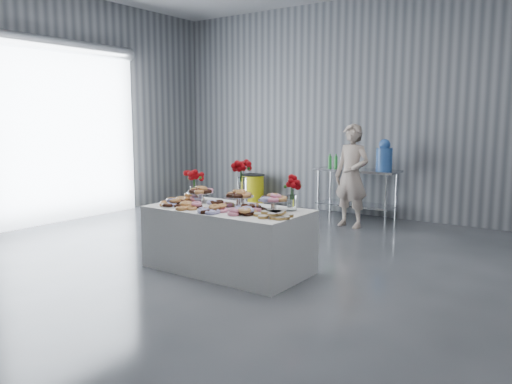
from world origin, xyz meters
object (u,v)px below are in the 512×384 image
at_px(display_table, 228,239).
at_px(trash_barrel, 252,190).
at_px(prep_table, 357,184).
at_px(water_jug, 384,156).
at_px(person, 352,176).

bearing_deg(display_table, trash_barrel, 121.82).
xyz_separation_m(display_table, prep_table, (-0.06, 3.86, 0.24)).
bearing_deg(water_jug, trash_barrel, 180.00).
relative_size(display_table, person, 1.10).
bearing_deg(water_jug, display_table, -96.44).
xyz_separation_m(prep_table, trash_barrel, (-2.33, -0.00, -0.29)).
relative_size(display_table, trash_barrel, 2.88).
relative_size(prep_table, trash_barrel, 2.28).
bearing_deg(person, prep_table, 117.08).
relative_size(display_table, water_jug, 3.43).
distance_m(display_table, water_jug, 3.96).
xyz_separation_m(prep_table, water_jug, (0.50, -0.00, 0.53)).
bearing_deg(display_table, person, 86.85).
xyz_separation_m(person, trash_barrel, (-2.57, 0.75, -0.53)).
relative_size(water_jug, trash_barrel, 0.84).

